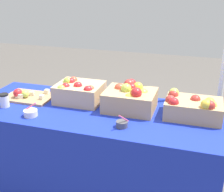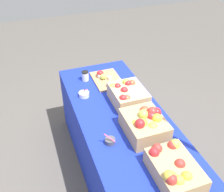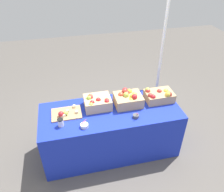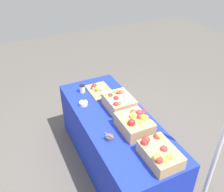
# 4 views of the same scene
# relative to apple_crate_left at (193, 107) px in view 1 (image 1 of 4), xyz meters

# --- Properties ---
(ground_plane) EXTENTS (10.00, 10.00, 0.00)m
(ground_plane) POSITION_rel_apple_crate_left_xyz_m (-0.73, -0.08, -0.82)
(ground_plane) COLOR #56514C
(table) EXTENTS (1.90, 0.76, 0.74)m
(table) POSITION_rel_apple_crate_left_xyz_m (-0.73, -0.08, -0.45)
(table) COLOR #192DB7
(table) RESTS_ON ground_plane
(apple_crate_left) EXTENTS (0.39, 0.28, 0.18)m
(apple_crate_left) POSITION_rel_apple_crate_left_xyz_m (0.00, 0.00, 0.00)
(apple_crate_left) COLOR tan
(apple_crate_left) RESTS_ON table
(apple_crate_middle) EXTENTS (0.37, 0.30, 0.21)m
(apple_crate_middle) POSITION_rel_apple_crate_left_xyz_m (-0.46, 0.01, 0.01)
(apple_crate_middle) COLOR tan
(apple_crate_middle) RESTS_ON table
(apple_crate_right) EXTENTS (0.36, 0.30, 0.19)m
(apple_crate_right) POSITION_rel_apple_crate_left_xyz_m (-0.89, 0.04, 0.01)
(apple_crate_right) COLOR tan
(apple_crate_right) RESTS_ON table
(cutting_board_front) EXTENTS (0.39, 0.28, 0.09)m
(cutting_board_front) POSITION_rel_apple_crate_left_xyz_m (-1.32, -0.03, -0.06)
(cutting_board_front) COLOR tan
(cutting_board_front) RESTS_ON table
(sample_bowl_near) EXTENTS (0.10, 0.10, 0.10)m
(sample_bowl_near) POSITION_rel_apple_crate_left_xyz_m (-1.11, -0.32, -0.05)
(sample_bowl_near) COLOR silver
(sample_bowl_near) RESTS_ON table
(sample_bowl_mid) EXTENTS (0.08, 0.09, 0.11)m
(sample_bowl_mid) POSITION_rel_apple_crate_left_xyz_m (-0.44, -0.29, -0.06)
(sample_bowl_mid) COLOR #4C4C51
(sample_bowl_mid) RESTS_ON table
(coffee_cup) EXTENTS (0.07, 0.07, 0.11)m
(coffee_cup) POSITION_rel_apple_crate_left_xyz_m (-1.39, -0.23, -0.03)
(coffee_cup) COLOR silver
(coffee_cup) RESTS_ON table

